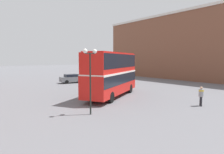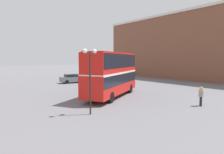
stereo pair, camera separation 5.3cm
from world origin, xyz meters
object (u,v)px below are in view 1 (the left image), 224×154
at_px(double_decker_bus, 112,72).
at_px(street_lamp_twin_globe, 90,66).
at_px(pedestrian_foreground, 201,94).
at_px(parked_car_kerb_near, 72,78).

distance_m(double_decker_bus, street_lamp_twin_globe, 7.56).
bearing_deg(street_lamp_twin_globe, pedestrian_foreground, -22.13).
bearing_deg(pedestrian_foreground, parked_car_kerb_near, -37.80).
bearing_deg(pedestrian_foreground, double_decker_bus, -18.14).
height_order(double_decker_bus, street_lamp_twin_globe, street_lamp_twin_globe).
distance_m(double_decker_bus, pedestrian_foreground, 9.43).
relative_size(double_decker_bus, parked_car_kerb_near, 2.31).
relative_size(parked_car_kerb_near, street_lamp_twin_globe, 0.87).
xyz_separation_m(double_decker_bus, parked_car_kerb_near, (2.40, 14.76, -2.04)).
bearing_deg(double_decker_bus, parked_car_kerb_near, 50.99).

